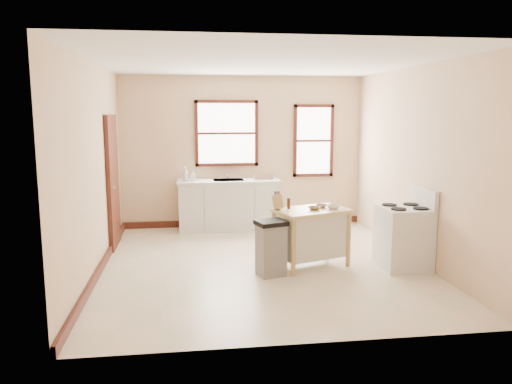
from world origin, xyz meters
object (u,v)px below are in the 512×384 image
(bowl_a, at_px, (314,208))
(trash_bin, at_px, (271,248))
(dish_rack, at_px, (263,177))
(kitchen_island, at_px, (311,238))
(gas_stove, at_px, (404,228))
(bowl_c, at_px, (333,207))
(soap_bottle_a, at_px, (185,174))
(soap_bottle_b, at_px, (193,176))
(bowl_b, at_px, (322,206))
(knife_block, at_px, (278,202))
(pepper_grinder, at_px, (289,203))

(bowl_a, xyz_separation_m, trash_bin, (-0.65, -0.29, -0.46))
(dish_rack, xyz_separation_m, kitchen_island, (0.33, -2.33, -0.56))
(gas_stove, bearing_deg, bowl_c, 167.64)
(soap_bottle_a, bearing_deg, bowl_c, -34.12)
(dish_rack, relative_size, trash_bin, 0.51)
(bowl_a, distance_m, bowl_c, 0.28)
(soap_bottle_b, distance_m, bowl_b, 2.81)
(soap_bottle_b, height_order, knife_block, soap_bottle_b)
(dish_rack, distance_m, trash_bin, 2.74)
(knife_block, xyz_separation_m, pepper_grinder, (0.16, 0.04, -0.03))
(dish_rack, xyz_separation_m, pepper_grinder, (0.03, -2.26, -0.08))
(bowl_b, bearing_deg, dish_rack, 103.05)
(bowl_c, bearing_deg, dish_rack, 105.32)
(knife_block, height_order, gas_stove, gas_stove)
(knife_block, distance_m, bowl_a, 0.51)
(pepper_grinder, xyz_separation_m, gas_stove, (1.57, -0.29, -0.33))
(dish_rack, bearing_deg, soap_bottle_b, -177.19)
(soap_bottle_b, relative_size, pepper_grinder, 1.24)
(bowl_a, bearing_deg, bowl_b, 47.92)
(gas_stove, bearing_deg, kitchen_island, 170.20)
(kitchen_island, distance_m, bowl_b, 0.48)
(dish_rack, height_order, kitchen_island, dish_rack)
(kitchen_island, distance_m, bowl_c, 0.53)
(soap_bottle_b, xyz_separation_m, bowl_c, (1.92, -2.29, -0.17))
(knife_block, bearing_deg, kitchen_island, -28.56)
(bowl_b, relative_size, gas_stove, 0.14)
(gas_stove, bearing_deg, pepper_grinder, 169.47)
(soap_bottle_a, xyz_separation_m, bowl_a, (1.77, -2.34, -0.22))
(dish_rack, distance_m, bowl_a, 2.40)
(kitchen_island, bearing_deg, knife_block, 156.87)
(bowl_b, height_order, trash_bin, bowl_b)
(soap_bottle_a, xyz_separation_m, dish_rack, (1.41, 0.03, -0.08))
(bowl_a, bearing_deg, gas_stove, -8.28)
(kitchen_island, bearing_deg, pepper_grinder, 147.44)
(soap_bottle_a, height_order, bowl_c, soap_bottle_a)
(soap_bottle_b, height_order, kitchen_island, soap_bottle_b)
(pepper_grinder, height_order, bowl_b, pepper_grinder)
(soap_bottle_a, height_order, bowl_a, soap_bottle_a)
(pepper_grinder, relative_size, bowl_c, 0.84)
(soap_bottle_a, bearing_deg, gas_stove, -25.69)
(soap_bottle_b, height_order, dish_rack, soap_bottle_b)
(bowl_a, xyz_separation_m, bowl_c, (0.28, 0.03, 0.01))
(bowl_c, relative_size, gas_stove, 0.16)
(soap_bottle_b, xyz_separation_m, knife_block, (1.14, -2.25, -0.10))
(pepper_grinder, bearing_deg, bowl_b, 6.04)
(knife_block, bearing_deg, bowl_c, -27.60)
(dish_rack, relative_size, bowl_c, 2.15)
(soap_bottle_b, relative_size, kitchen_island, 0.19)
(kitchen_island, height_order, bowl_a, bowl_a)
(trash_bin, distance_m, gas_stove, 1.89)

